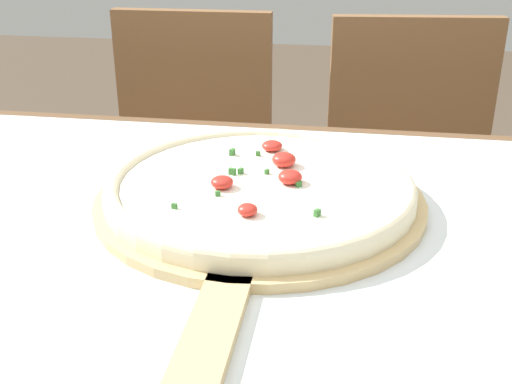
{
  "coord_description": "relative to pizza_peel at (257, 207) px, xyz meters",
  "views": [
    {
      "loc": [
        0.07,
        -0.59,
        1.13
      ],
      "look_at": [
        -0.04,
        0.1,
        0.81
      ],
      "focal_mm": 45.0,
      "sensor_mm": 36.0,
      "label": 1
    }
  ],
  "objects": [
    {
      "name": "chair_left",
      "position": [
        -0.28,
        0.7,
        -0.27
      ],
      "size": [
        0.41,
        0.41,
        0.9
      ],
      "rotation": [
        0.0,
        0.0,
        0.02
      ],
      "color": "brown",
      "rests_on": "ground_plane"
    },
    {
      "name": "dining_table",
      "position": [
        0.04,
        -0.1,
        -0.12
      ],
      "size": [
        1.42,
        0.92,
        0.78
      ],
      "color": "brown",
      "rests_on": "ground_plane"
    },
    {
      "name": "towel_cloth",
      "position": [
        0.04,
        -0.1,
        -0.01
      ],
      "size": [
        1.34,
        0.84,
        0.0
      ],
      "color": "silver",
      "rests_on": "dining_table"
    },
    {
      "name": "pizza",
      "position": [
        0.0,
        0.02,
        0.02
      ],
      "size": [
        0.38,
        0.38,
        0.04
      ],
      "color": "beige",
      "rests_on": "pizza_peel"
    },
    {
      "name": "pizza_peel",
      "position": [
        0.0,
        0.0,
        0.0
      ],
      "size": [
        0.41,
        0.63,
        0.01
      ],
      "color": "tan",
      "rests_on": "towel_cloth"
    },
    {
      "name": "chair_right",
      "position": [
        0.25,
        0.7,
        -0.27
      ],
      "size": [
        0.44,
        0.44,
        0.9
      ],
      "rotation": [
        0.0,
        0.0,
        0.11
      ],
      "color": "brown",
      "rests_on": "ground_plane"
    }
  ]
}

